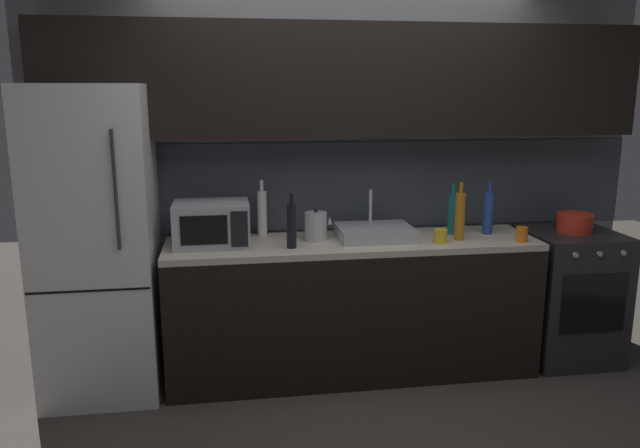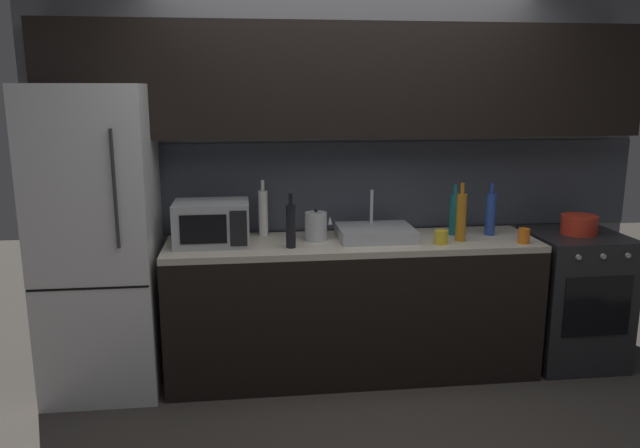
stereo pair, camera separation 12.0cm
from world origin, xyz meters
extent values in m
plane|color=#3D3833|center=(0.00, 0.00, 0.00)|extent=(10.00, 10.00, 0.00)
cube|color=slate|center=(0.00, 1.30, 1.25)|extent=(4.12, 0.10, 2.50)
cube|color=#3D424C|center=(0.00, 1.25, 1.20)|extent=(4.12, 0.01, 0.60)
cube|color=black|center=(0.00, 1.08, 1.90)|extent=(3.79, 0.34, 0.70)
cube|color=black|center=(0.00, 0.90, 0.43)|extent=(2.38, 0.60, 0.86)
cube|color=beige|center=(0.00, 0.90, 0.88)|extent=(2.38, 0.60, 0.04)
cube|color=white|center=(-1.57, 0.90, 0.94)|extent=(0.68, 0.66, 1.88)
cube|color=black|center=(-1.57, 0.57, 0.75)|extent=(0.67, 0.00, 0.01)
cylinder|color=#333333|center=(-1.38, 0.55, 1.32)|extent=(0.02, 0.02, 0.66)
cube|color=#232326|center=(1.53, 0.90, 0.45)|extent=(0.60, 0.60, 0.90)
cube|color=black|center=(1.53, 0.60, 0.50)|extent=(0.45, 0.01, 0.40)
cylinder|color=#B2B2B7|center=(1.36, 0.59, 0.83)|extent=(0.03, 0.02, 0.03)
cylinder|color=#B2B2B7|center=(1.53, 0.59, 0.83)|extent=(0.03, 0.02, 0.03)
cylinder|color=#B2B2B7|center=(1.69, 0.59, 0.83)|extent=(0.03, 0.02, 0.03)
cube|color=#A8AAAF|center=(-0.89, 0.92, 1.04)|extent=(0.46, 0.34, 0.27)
cube|color=black|center=(-0.93, 0.75, 1.04)|extent=(0.28, 0.01, 0.18)
cube|color=black|center=(-0.72, 0.75, 1.04)|extent=(0.10, 0.01, 0.22)
cube|color=#ADAFB5|center=(0.15, 0.93, 0.94)|extent=(0.48, 0.38, 0.08)
cylinder|color=silver|center=(0.15, 1.06, 1.09)|extent=(0.02, 0.02, 0.22)
cylinder|color=#B7BABF|center=(-0.23, 0.94, 0.99)|extent=(0.14, 0.14, 0.18)
sphere|color=black|center=(-0.23, 0.94, 1.10)|extent=(0.02, 0.02, 0.02)
cone|color=#B7BABF|center=(-0.14, 0.94, 1.03)|extent=(0.03, 0.03, 0.05)
cylinder|color=#19666B|center=(0.69, 0.98, 1.03)|extent=(0.06, 0.06, 0.27)
cylinder|color=#19666B|center=(0.69, 0.98, 1.20)|extent=(0.02, 0.02, 0.07)
cylinder|color=#234299|center=(0.93, 0.95, 1.04)|extent=(0.07, 0.07, 0.28)
cylinder|color=#234299|center=(0.93, 0.95, 1.21)|extent=(0.03, 0.03, 0.07)
cylinder|color=black|center=(-0.41, 0.78, 1.03)|extent=(0.06, 0.06, 0.27)
cylinder|color=black|center=(-0.41, 0.78, 1.20)|extent=(0.02, 0.02, 0.07)
cylinder|color=#B27019|center=(0.68, 0.81, 1.05)|extent=(0.06, 0.06, 0.30)
cylinder|color=#B27019|center=(0.68, 0.81, 1.24)|extent=(0.02, 0.02, 0.07)
cylinder|color=silver|center=(-0.56, 1.12, 1.05)|extent=(0.06, 0.06, 0.30)
cylinder|color=silver|center=(-0.56, 1.12, 1.23)|extent=(0.02, 0.02, 0.07)
cylinder|color=orange|center=(1.05, 0.70, 0.95)|extent=(0.07, 0.07, 0.09)
cylinder|color=gold|center=(0.53, 0.75, 0.94)|extent=(0.08, 0.08, 0.09)
cylinder|color=red|center=(1.53, 0.90, 0.95)|extent=(0.23, 0.23, 0.11)
cylinder|color=red|center=(1.53, 0.90, 1.02)|extent=(0.24, 0.24, 0.02)
camera|label=1|loc=(-0.80, -2.85, 1.85)|focal=34.53mm
camera|label=2|loc=(-0.68, -2.86, 1.85)|focal=34.53mm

